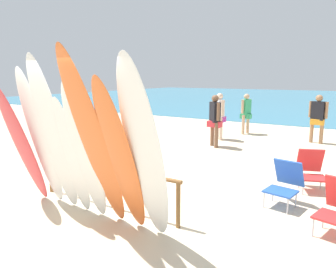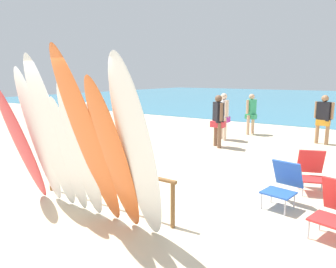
{
  "view_description": "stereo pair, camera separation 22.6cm",
  "coord_description": "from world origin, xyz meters",
  "px_view_note": "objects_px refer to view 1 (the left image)",
  "views": [
    {
      "loc": [
        3.67,
        -3.9,
        2.28
      ],
      "look_at": [
        0.0,
        2.08,
        0.99
      ],
      "focal_mm": 33.75,
      "sensor_mm": 36.0,
      "label": 1
    },
    {
      "loc": [
        3.86,
        -3.78,
        2.28
      ],
      "look_at": [
        0.0,
        2.08,
        0.99
      ],
      "focal_mm": 33.75,
      "sensor_mm": 36.0,
      "label": 2
    }
  ],
  "objects_px": {
    "beach_chair_blue": "(311,169)",
    "beach_chair_red": "(285,182)",
    "surfboard_white_2": "(54,136)",
    "beachgoer_midbeach": "(318,115)",
    "surfboard_orange_6": "(121,159)",
    "beachgoer_strolling": "(219,113)",
    "surfboard_orange_5": "(94,143)",
    "surfboard_white_4": "(85,153)",
    "surfboard_white_7": "(144,153)",
    "beachgoer_near_rack": "(86,128)",
    "surfboard_rack": "(105,175)",
    "beachgoer_by_water": "(246,111)",
    "surfboard_red_0": "(23,146)",
    "surfboard_white_3": "(72,157)",
    "beachgoer_photographing": "(215,117)",
    "surfboard_white_1": "(41,139)"
  },
  "relations": [
    {
      "from": "surfboard_white_4",
      "to": "beach_chair_blue",
      "type": "bearing_deg",
      "value": 54.5
    },
    {
      "from": "surfboard_white_2",
      "to": "surfboard_white_4",
      "type": "height_order",
      "value": "surfboard_white_2"
    },
    {
      "from": "beach_chair_red",
      "to": "beachgoer_by_water",
      "type": "bearing_deg",
      "value": 123.53
    },
    {
      "from": "surfboard_red_0",
      "to": "surfboard_white_7",
      "type": "xyz_separation_m",
      "value": [
        2.61,
        -0.0,
        0.2
      ]
    },
    {
      "from": "surfboard_white_4",
      "to": "surfboard_white_7",
      "type": "bearing_deg",
      "value": -0.65
    },
    {
      "from": "beachgoer_strolling",
      "to": "beachgoer_by_water",
      "type": "bearing_deg",
      "value": 117.69
    },
    {
      "from": "beachgoer_midbeach",
      "to": "beachgoer_by_water",
      "type": "distance_m",
      "value": 2.68
    },
    {
      "from": "surfboard_white_3",
      "to": "beach_chair_red",
      "type": "xyz_separation_m",
      "value": [
        2.86,
        2.29,
        -0.57
      ]
    },
    {
      "from": "surfboard_orange_6",
      "to": "beachgoer_strolling",
      "type": "relative_size",
      "value": 1.45
    },
    {
      "from": "surfboard_orange_5",
      "to": "beach_chair_red",
      "type": "bearing_deg",
      "value": 54.3
    },
    {
      "from": "surfboard_white_2",
      "to": "beachgoer_near_rack",
      "type": "distance_m",
      "value": 3.24
    },
    {
      "from": "surfboard_orange_5",
      "to": "beach_chair_red",
      "type": "height_order",
      "value": "surfboard_orange_5"
    },
    {
      "from": "beach_chair_blue",
      "to": "beach_chair_red",
      "type": "bearing_deg",
      "value": -124.85
    },
    {
      "from": "surfboard_orange_5",
      "to": "beach_chair_red",
      "type": "distance_m",
      "value": 3.42
    },
    {
      "from": "surfboard_rack",
      "to": "beachgoer_by_water",
      "type": "distance_m",
      "value": 8.33
    },
    {
      "from": "surfboard_red_0",
      "to": "beach_chair_red",
      "type": "height_order",
      "value": "surfboard_red_0"
    },
    {
      "from": "surfboard_red_0",
      "to": "beach_chair_blue",
      "type": "bearing_deg",
      "value": 41.96
    },
    {
      "from": "surfboard_orange_6",
      "to": "beachgoer_strolling",
      "type": "xyz_separation_m",
      "value": [
        -1.6,
        7.39,
        -0.19
      ]
    },
    {
      "from": "beach_chair_blue",
      "to": "surfboard_white_1",
      "type": "bearing_deg",
      "value": -159.08
    },
    {
      "from": "surfboard_white_7",
      "to": "surfboard_white_2",
      "type": "bearing_deg",
      "value": 179.9
    },
    {
      "from": "beachgoer_near_rack",
      "to": "beachgoer_midbeach",
      "type": "distance_m",
      "value": 7.67
    },
    {
      "from": "surfboard_white_4",
      "to": "beachgoer_strolling",
      "type": "bearing_deg",
      "value": 99.83
    },
    {
      "from": "surfboard_white_3",
      "to": "surfboard_rack",
      "type": "bearing_deg",
      "value": 70.47
    },
    {
      "from": "beachgoer_strolling",
      "to": "beach_chair_blue",
      "type": "relative_size",
      "value": 2.04
    },
    {
      "from": "beachgoer_strolling",
      "to": "beachgoer_near_rack",
      "type": "xyz_separation_m",
      "value": [
        -1.8,
        -4.75,
        -0.04
      ]
    },
    {
      "from": "beachgoer_by_water",
      "to": "surfboard_orange_5",
      "type": "bearing_deg",
      "value": -160.06
    },
    {
      "from": "surfboard_white_4",
      "to": "beach_chair_red",
      "type": "bearing_deg",
      "value": 46.64
    },
    {
      "from": "beachgoer_photographing",
      "to": "beach_chair_red",
      "type": "distance_m",
      "value": 4.8
    },
    {
      "from": "surfboard_white_1",
      "to": "beachgoer_strolling",
      "type": "distance_m",
      "value": 7.27
    },
    {
      "from": "surfboard_white_3",
      "to": "surfboard_orange_5",
      "type": "xyz_separation_m",
      "value": [
        0.71,
        -0.21,
        0.36
      ]
    },
    {
      "from": "beachgoer_near_rack",
      "to": "beachgoer_strolling",
      "type": "bearing_deg",
      "value": 4.59
    },
    {
      "from": "beach_chair_red",
      "to": "surfboard_white_1",
      "type": "bearing_deg",
      "value": -137.24
    },
    {
      "from": "beach_chair_red",
      "to": "surfboard_orange_5",
      "type": "bearing_deg",
      "value": -120.55
    },
    {
      "from": "beachgoer_by_water",
      "to": "beach_chair_red",
      "type": "distance_m",
      "value": 7.16
    },
    {
      "from": "surfboard_orange_5",
      "to": "beachgoer_midbeach",
      "type": "height_order",
      "value": "surfboard_orange_5"
    },
    {
      "from": "beachgoer_by_water",
      "to": "surfboard_white_4",
      "type": "bearing_deg",
      "value": -162.26
    },
    {
      "from": "surfboard_white_4",
      "to": "beach_chair_red",
      "type": "distance_m",
      "value": 3.5
    },
    {
      "from": "surfboard_red_0",
      "to": "surfboard_white_3",
      "type": "xyz_separation_m",
      "value": [
        1.08,
        0.14,
        -0.09
      ]
    },
    {
      "from": "surfboard_white_1",
      "to": "beach_chair_blue",
      "type": "xyz_separation_m",
      "value": [
        3.87,
        3.4,
        -0.79
      ]
    },
    {
      "from": "surfboard_white_4",
      "to": "surfboard_white_2",
      "type": "bearing_deg",
      "value": -174.84
    },
    {
      "from": "surfboard_white_3",
      "to": "beachgoer_by_water",
      "type": "bearing_deg",
      "value": 92.9
    },
    {
      "from": "surfboard_white_2",
      "to": "beachgoer_midbeach",
      "type": "bearing_deg",
      "value": 68.62
    },
    {
      "from": "surfboard_orange_5",
      "to": "beachgoer_by_water",
      "type": "height_order",
      "value": "surfboard_orange_5"
    },
    {
      "from": "surfboard_orange_5",
      "to": "beachgoer_near_rack",
      "type": "relative_size",
      "value": 1.78
    },
    {
      "from": "surfboard_orange_5",
      "to": "beachgoer_midbeach",
      "type": "distance_m",
      "value": 8.81
    },
    {
      "from": "beachgoer_strolling",
      "to": "surfboard_white_2",
      "type": "bearing_deg",
      "value": -44.82
    },
    {
      "from": "surfboard_rack",
      "to": "beach_chair_red",
      "type": "distance_m",
      "value": 3.18
    },
    {
      "from": "surfboard_orange_6",
      "to": "beachgoer_by_water",
      "type": "distance_m",
      "value": 9.06
    },
    {
      "from": "beach_chair_blue",
      "to": "surfboard_red_0",
      "type": "bearing_deg",
      "value": -160.5
    },
    {
      "from": "surfboard_rack",
      "to": "surfboard_white_4",
      "type": "height_order",
      "value": "surfboard_white_4"
    }
  ]
}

